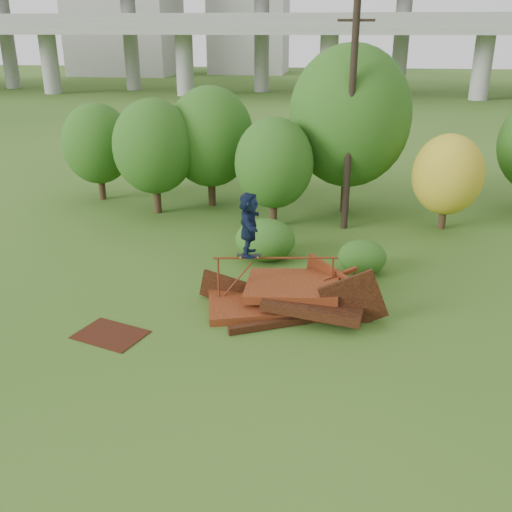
# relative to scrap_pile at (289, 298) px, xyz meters

# --- Properties ---
(ground) EXTENTS (240.00, 240.00, 0.00)m
(ground) POSITION_rel_scrap_pile_xyz_m (-0.24, -1.73, -0.40)
(ground) COLOR #2D5116
(ground) RESTS_ON ground
(scrap_pile) EXTENTS (5.79, 3.51, 2.03)m
(scrap_pile) POSITION_rel_scrap_pile_xyz_m (0.00, 0.00, 0.00)
(scrap_pile) COLOR #3E1C0B
(scrap_pile) RESTS_ON ground
(grind_rail) EXTENTS (3.69, 0.62, 1.60)m
(grind_rail) POSITION_rel_scrap_pile_xyz_m (-0.45, 0.28, 0.83)
(grind_rail) COLOR #64250F
(grind_rail) RESTS_ON ground
(skateboard) EXTENTS (0.74, 0.30, 0.07)m
(skateboard) POSITION_rel_scrap_pile_xyz_m (-1.23, 0.16, 1.26)
(skateboard) COLOR black
(skateboard) RESTS_ON grind_rail
(skater) EXTENTS (0.75, 1.82, 1.90)m
(skater) POSITION_rel_scrap_pile_xyz_m (-1.23, 0.16, 2.23)
(skater) COLOR #101C35
(skater) RESTS_ON skateboard
(flat_plate) EXTENTS (2.15, 1.82, 0.03)m
(flat_plate) POSITION_rel_scrap_pile_xyz_m (-4.77, -2.17, -0.39)
(flat_plate) COLOR #35160B
(flat_plate) RESTS_ON ground
(tree_0) EXTENTS (3.65, 3.65, 5.14)m
(tree_0) POSITION_rel_scrap_pile_xyz_m (-6.84, 9.04, 2.64)
(tree_0) COLOR black
(tree_0) RESTS_ON ground
(tree_1) EXTENTS (4.01, 4.01, 5.58)m
(tree_1) POSITION_rel_scrap_pile_xyz_m (-4.60, 10.53, 2.86)
(tree_1) COLOR black
(tree_1) RESTS_ON ground
(tree_2) EXTENTS (3.28, 3.28, 4.62)m
(tree_2) POSITION_rel_scrap_pile_xyz_m (-1.34, 7.85, 2.33)
(tree_2) COLOR black
(tree_2) RESTS_ON ground
(tree_3) EXTENTS (5.34, 5.34, 7.41)m
(tree_3) POSITION_rel_scrap_pile_xyz_m (1.69, 10.33, 3.93)
(tree_3) COLOR black
(tree_3) RESTS_ON ground
(tree_4) EXTENTS (2.90, 2.90, 4.00)m
(tree_4) POSITION_rel_scrap_pile_xyz_m (5.77, 8.51, 1.92)
(tree_4) COLOR black
(tree_4) RESTS_ON ground
(tree_6) EXTENTS (3.37, 3.37, 4.70)m
(tree_6) POSITION_rel_scrap_pile_xyz_m (-10.23, 10.84, 2.36)
(tree_6) COLOR black
(tree_6) RESTS_ON ground
(shrub_left) EXTENTS (2.19, 2.02, 1.52)m
(shrub_left) POSITION_rel_scrap_pile_xyz_m (-1.22, 4.00, 0.36)
(shrub_left) COLOR #294F15
(shrub_left) RESTS_ON ground
(shrub_right) EXTENTS (1.66, 1.52, 1.18)m
(shrub_right) POSITION_rel_scrap_pile_xyz_m (2.25, 3.20, 0.19)
(shrub_right) COLOR #294F15
(shrub_right) RESTS_ON ground
(utility_pole) EXTENTS (1.40, 0.28, 8.91)m
(utility_pole) POSITION_rel_scrap_pile_xyz_m (1.67, 7.98, 4.13)
(utility_pole) COLOR black
(utility_pole) RESTS_ON ground
(freeway_overpass) EXTENTS (160.00, 15.00, 13.70)m
(freeway_overpass) POSITION_rel_scrap_pile_xyz_m (-0.24, 61.19, 9.92)
(freeway_overpass) COLOR gray
(freeway_overpass) RESTS_ON ground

